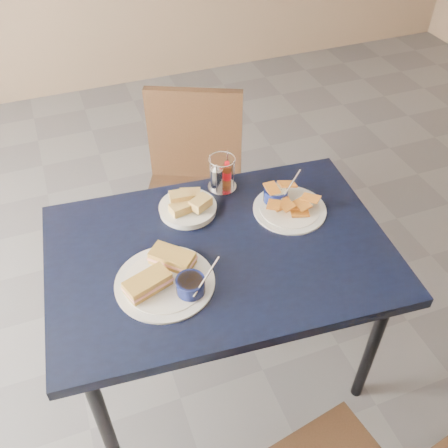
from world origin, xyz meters
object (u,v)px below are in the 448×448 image
object	(u,v)px
dining_table	(220,263)
sandwich_plate	(167,278)
plantain_plate	(285,203)
bread_basket	(188,206)
condiment_caddy	(221,176)
chair_far	(186,177)

from	to	relation	value
dining_table	sandwich_plate	size ratio (longest dim) A/B	3.74
sandwich_plate	plantain_plate	size ratio (longest dim) A/B	1.21
dining_table	bread_basket	world-z (taller)	bread_basket
dining_table	bread_basket	bearing A→B (deg)	100.54
plantain_plate	condiment_caddy	size ratio (longest dim) A/B	1.95
sandwich_plate	condiment_caddy	size ratio (longest dim) A/B	2.37
sandwich_plate	plantain_plate	xyz separation A→B (m)	(0.50, 0.20, -0.00)
chair_far	condiment_caddy	size ratio (longest dim) A/B	6.73
bread_basket	chair_far	bearing A→B (deg)	75.01
chair_far	condiment_caddy	world-z (taller)	chair_far
chair_far	condiment_caddy	bearing A→B (deg)	-85.44
dining_table	bread_basket	size ratio (longest dim) A/B	5.87
dining_table	condiment_caddy	distance (m)	0.35
dining_table	bread_basket	xyz separation A→B (m)	(-0.04, 0.22, 0.10)
chair_far	condiment_caddy	distance (m)	0.48
chair_far	bread_basket	xyz separation A→B (m)	(-0.13, -0.48, 0.25)
plantain_plate	dining_table	bearing A→B (deg)	-158.28
dining_table	plantain_plate	xyz separation A→B (m)	(0.29, 0.12, 0.09)
dining_table	chair_far	distance (m)	0.72
plantain_plate	condiment_caddy	world-z (taller)	condiment_caddy
plantain_plate	bread_basket	distance (m)	0.35
plantain_plate	bread_basket	xyz separation A→B (m)	(-0.34, 0.10, 0.00)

